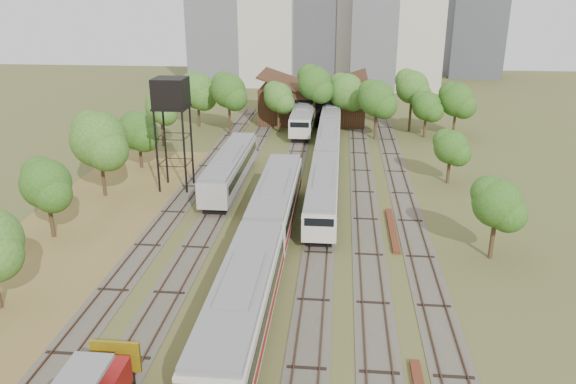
# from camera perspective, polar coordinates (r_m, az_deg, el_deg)

# --- Properties ---
(ground) EXTENTS (240.00, 240.00, 0.00)m
(ground) POSITION_cam_1_polar(r_m,az_deg,el_deg) (36.08, -0.93, -13.40)
(ground) COLOR #475123
(ground) RESTS_ON ground
(dry_grass_patch) EXTENTS (14.00, 60.00, 0.04)m
(dry_grass_patch) POSITION_cam_1_polar(r_m,az_deg,el_deg) (47.86, -21.86, -6.03)
(dry_grass_patch) COLOR brown
(dry_grass_patch) RESTS_ON ground
(tracks) EXTENTS (24.60, 80.00, 0.19)m
(tracks) POSITION_cam_1_polar(r_m,az_deg,el_deg) (58.53, 1.12, 0.22)
(tracks) COLOR #4C473D
(tracks) RESTS_ON ground
(railcar_red_set) EXTENTS (3.30, 34.58, 4.09)m
(railcar_red_set) POSITION_cam_1_polar(r_m,az_deg,el_deg) (41.40, -2.62, -5.32)
(railcar_red_set) COLOR black
(railcar_red_set) RESTS_ON ground
(railcar_green_set) EXTENTS (2.82, 52.07, 3.49)m
(railcar_green_set) POSITION_cam_1_polar(r_m,az_deg,el_deg) (69.00, 4.10, 4.83)
(railcar_green_set) COLOR black
(railcar_green_set) RESTS_ON ground
(railcar_rear) EXTENTS (3.02, 16.08, 3.74)m
(railcar_rear) POSITION_cam_1_polar(r_m,az_deg,el_deg) (83.01, 1.59, 7.57)
(railcar_rear) COLOR black
(railcar_rear) RESTS_ON ground
(old_grey_coach) EXTENTS (2.93, 18.00, 3.63)m
(old_grey_coach) POSITION_cam_1_polar(r_m,az_deg,el_deg) (59.56, -5.87, 2.44)
(old_grey_coach) COLOR black
(old_grey_coach) RESTS_ON ground
(water_tower) EXTENTS (3.33, 3.33, 11.52)m
(water_tower) POSITION_cam_1_polar(r_m,az_deg,el_deg) (57.95, -11.82, 9.52)
(water_tower) COLOR black
(water_tower) RESTS_ON ground
(rail_pile_far) EXTENTS (0.57, 9.12, 0.30)m
(rail_pile_far) POSITION_cam_1_polar(r_m,az_deg,el_deg) (49.60, 10.54, -3.77)
(rail_pile_far) COLOR brown
(rail_pile_far) RESTS_ON ground
(maintenance_shed) EXTENTS (16.45, 11.55, 7.58)m
(maintenance_shed) POSITION_cam_1_polar(r_m,az_deg,el_deg) (89.62, 2.56, 9.10)
(maintenance_shed) COLOR #352113
(maintenance_shed) RESTS_ON ground
(tree_band_left) EXTENTS (7.71, 51.47, 8.63)m
(tree_band_left) POSITION_cam_1_polar(r_m,az_deg,el_deg) (53.70, -20.84, 2.70)
(tree_band_left) COLOR #382616
(tree_band_left) RESTS_ON ground
(tree_band_far) EXTENTS (42.30, 10.73, 9.32)m
(tree_band_far) POSITION_cam_1_polar(r_m,az_deg,el_deg) (81.74, 3.23, 10.10)
(tree_band_far) COLOR #382616
(tree_band_far) RESTS_ON ground
(tree_band_right) EXTENTS (4.05, 41.72, 6.47)m
(tree_band_right) POSITION_cam_1_polar(r_m,az_deg,el_deg) (63.98, 16.03, 5.20)
(tree_band_right) COLOR #382616
(tree_band_right) RESTS_ON ground
(tower_far_right) EXTENTS (12.00, 12.00, 28.00)m
(tower_far_right) POSITION_cam_1_polar(r_m,az_deg,el_deg) (143.33, 18.58, 16.70)
(tower_far_right) COLOR #44484D
(tower_far_right) RESTS_ON ground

